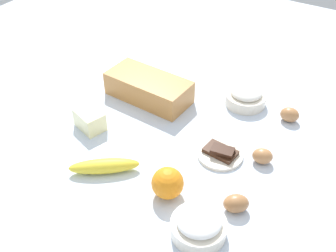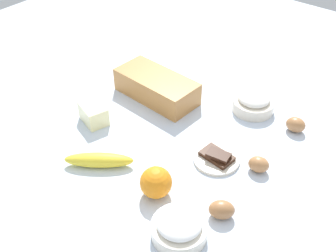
{
  "view_description": "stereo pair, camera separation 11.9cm",
  "coord_description": "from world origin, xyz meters",
  "px_view_note": "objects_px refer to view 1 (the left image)",
  "views": [
    {
      "loc": [
        0.48,
        -0.78,
        0.79
      ],
      "look_at": [
        0.0,
        0.0,
        0.04
      ],
      "focal_mm": 43.34,
      "sensor_mm": 36.0,
      "label": 1
    },
    {
      "loc": [
        0.58,
        -0.72,
        0.79
      ],
      "look_at": [
        0.0,
        0.0,
        0.04
      ],
      "focal_mm": 43.34,
      "sensor_mm": 36.0,
      "label": 2
    }
  ],
  "objects_px": {
    "flour_bowl": "(246,96)",
    "sugar_bowl": "(199,225)",
    "butter_block": "(90,120)",
    "orange_fruit": "(168,183)",
    "loaf_pan": "(149,88)",
    "egg_near_butter": "(236,203)",
    "banana": "(104,166)",
    "egg_beside_bowl": "(290,115)",
    "egg_loose": "(262,156)",
    "chocolate_plate": "(220,153)"
  },
  "relations": [
    {
      "from": "flour_bowl",
      "to": "orange_fruit",
      "type": "height_order",
      "value": "orange_fruit"
    },
    {
      "from": "loaf_pan",
      "to": "egg_loose",
      "type": "bearing_deg",
      "value": -8.67
    },
    {
      "from": "egg_beside_bowl",
      "to": "egg_near_butter",
      "type": "bearing_deg",
      "value": -89.5
    },
    {
      "from": "sugar_bowl",
      "to": "egg_beside_bowl",
      "type": "height_order",
      "value": "sugar_bowl"
    },
    {
      "from": "banana",
      "to": "egg_near_butter",
      "type": "xyz_separation_m",
      "value": [
        0.36,
        0.06,
        0.0
      ]
    },
    {
      "from": "loaf_pan",
      "to": "egg_beside_bowl",
      "type": "xyz_separation_m",
      "value": [
        0.44,
        0.13,
        -0.02
      ]
    },
    {
      "from": "sugar_bowl",
      "to": "orange_fruit",
      "type": "relative_size",
      "value": 1.59
    },
    {
      "from": "egg_beside_bowl",
      "to": "loaf_pan",
      "type": "bearing_deg",
      "value": -163.99
    },
    {
      "from": "egg_near_butter",
      "to": "chocolate_plate",
      "type": "distance_m",
      "value": 0.19
    },
    {
      "from": "egg_loose",
      "to": "orange_fruit",
      "type": "bearing_deg",
      "value": -124.18
    },
    {
      "from": "banana",
      "to": "egg_near_butter",
      "type": "bearing_deg",
      "value": 10.27
    },
    {
      "from": "orange_fruit",
      "to": "butter_block",
      "type": "relative_size",
      "value": 0.91
    },
    {
      "from": "flour_bowl",
      "to": "chocolate_plate",
      "type": "relative_size",
      "value": 1.02
    },
    {
      "from": "orange_fruit",
      "to": "egg_beside_bowl",
      "type": "xyz_separation_m",
      "value": [
        0.16,
        0.46,
        -0.02
      ]
    },
    {
      "from": "flour_bowl",
      "to": "loaf_pan",
      "type": "bearing_deg",
      "value": -154.34
    },
    {
      "from": "flour_bowl",
      "to": "chocolate_plate",
      "type": "height_order",
      "value": "flour_bowl"
    },
    {
      "from": "butter_block",
      "to": "orange_fruit",
      "type": "bearing_deg",
      "value": -17.14
    },
    {
      "from": "sugar_bowl",
      "to": "egg_loose",
      "type": "height_order",
      "value": "sugar_bowl"
    },
    {
      "from": "loaf_pan",
      "to": "banana",
      "type": "height_order",
      "value": "loaf_pan"
    },
    {
      "from": "sugar_bowl",
      "to": "egg_beside_bowl",
      "type": "bearing_deg",
      "value": 85.43
    },
    {
      "from": "flour_bowl",
      "to": "egg_near_butter",
      "type": "bearing_deg",
      "value": -69.85
    },
    {
      "from": "loaf_pan",
      "to": "orange_fruit",
      "type": "distance_m",
      "value": 0.43
    },
    {
      "from": "orange_fruit",
      "to": "egg_loose",
      "type": "bearing_deg",
      "value": 55.82
    },
    {
      "from": "egg_beside_bowl",
      "to": "egg_loose",
      "type": "relative_size",
      "value": 1.04
    },
    {
      "from": "butter_block",
      "to": "chocolate_plate",
      "type": "distance_m",
      "value": 0.41
    },
    {
      "from": "butter_block",
      "to": "egg_loose",
      "type": "xyz_separation_m",
      "value": [
        0.5,
        0.13,
        -0.01
      ]
    },
    {
      "from": "flour_bowl",
      "to": "egg_beside_bowl",
      "type": "height_order",
      "value": "flour_bowl"
    },
    {
      "from": "egg_beside_bowl",
      "to": "chocolate_plate",
      "type": "height_order",
      "value": "egg_beside_bowl"
    },
    {
      "from": "flour_bowl",
      "to": "orange_fruit",
      "type": "relative_size",
      "value": 1.62
    },
    {
      "from": "egg_loose",
      "to": "egg_near_butter",
      "type": "bearing_deg",
      "value": -87.89
    },
    {
      "from": "loaf_pan",
      "to": "chocolate_plate",
      "type": "distance_m",
      "value": 0.36
    },
    {
      "from": "loaf_pan",
      "to": "egg_near_butter",
      "type": "relative_size",
      "value": 4.52
    },
    {
      "from": "egg_near_butter",
      "to": "egg_beside_bowl",
      "type": "relative_size",
      "value": 1.08
    },
    {
      "from": "egg_beside_bowl",
      "to": "orange_fruit",
      "type": "bearing_deg",
      "value": -109.82
    },
    {
      "from": "chocolate_plate",
      "to": "sugar_bowl",
      "type": "bearing_deg",
      "value": -75.0
    },
    {
      "from": "sugar_bowl",
      "to": "flour_bowl",
      "type": "bearing_deg",
      "value": 101.73
    },
    {
      "from": "banana",
      "to": "orange_fruit",
      "type": "relative_size",
      "value": 2.31
    },
    {
      "from": "egg_beside_bowl",
      "to": "chocolate_plate",
      "type": "xyz_separation_m",
      "value": [
        -0.11,
        -0.26,
        -0.01
      ]
    },
    {
      "from": "egg_near_butter",
      "to": "chocolate_plate",
      "type": "xyz_separation_m",
      "value": [
        -0.12,
        0.15,
        -0.01
      ]
    },
    {
      "from": "egg_beside_bowl",
      "to": "egg_loose",
      "type": "height_order",
      "value": "egg_beside_bowl"
    },
    {
      "from": "banana",
      "to": "sugar_bowl",
      "type": "bearing_deg",
      "value": -7.93
    },
    {
      "from": "flour_bowl",
      "to": "butter_block",
      "type": "relative_size",
      "value": 1.48
    },
    {
      "from": "chocolate_plate",
      "to": "banana",
      "type": "bearing_deg",
      "value": -137.62
    },
    {
      "from": "sugar_bowl",
      "to": "butter_block",
      "type": "height_order",
      "value": "sugar_bowl"
    },
    {
      "from": "loaf_pan",
      "to": "banana",
      "type": "xyz_separation_m",
      "value": [
        0.09,
        -0.35,
        -0.02
      ]
    },
    {
      "from": "banana",
      "to": "chocolate_plate",
      "type": "bearing_deg",
      "value": 42.38
    },
    {
      "from": "sugar_bowl",
      "to": "egg_near_butter",
      "type": "relative_size",
      "value": 2.06
    },
    {
      "from": "flour_bowl",
      "to": "butter_block",
      "type": "xyz_separation_m",
      "value": [
        -0.35,
        -0.36,
        0.0
      ]
    },
    {
      "from": "flour_bowl",
      "to": "egg_loose",
      "type": "distance_m",
      "value": 0.28
    },
    {
      "from": "flour_bowl",
      "to": "sugar_bowl",
      "type": "distance_m",
      "value": 0.54
    }
  ]
}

